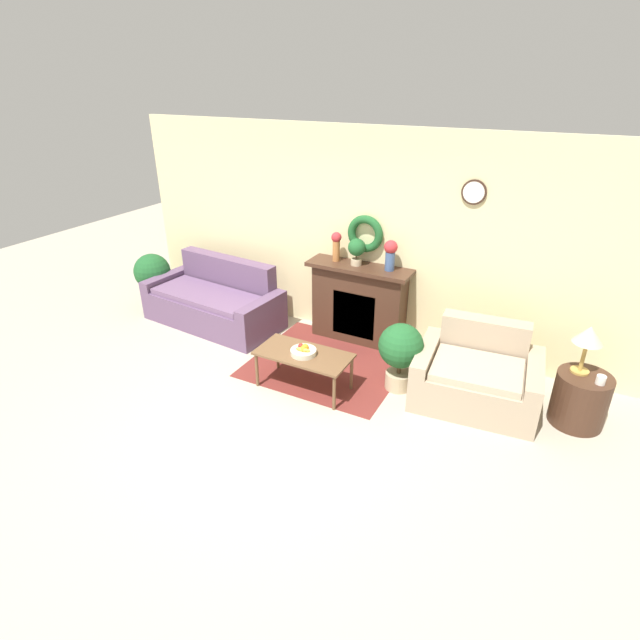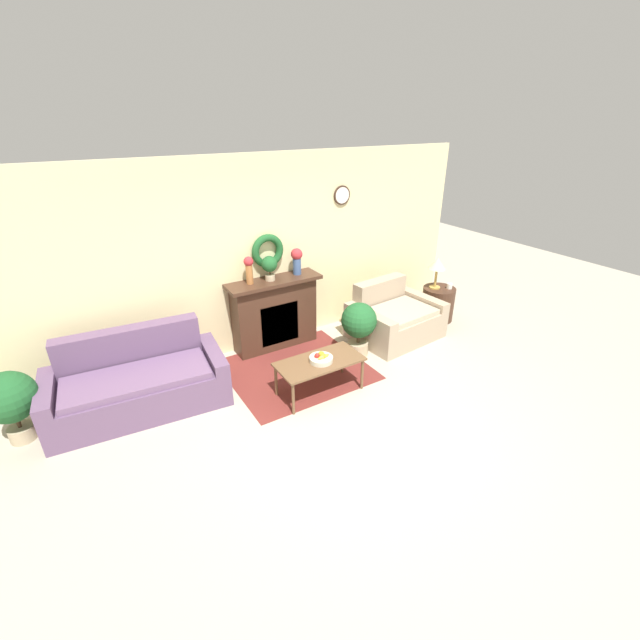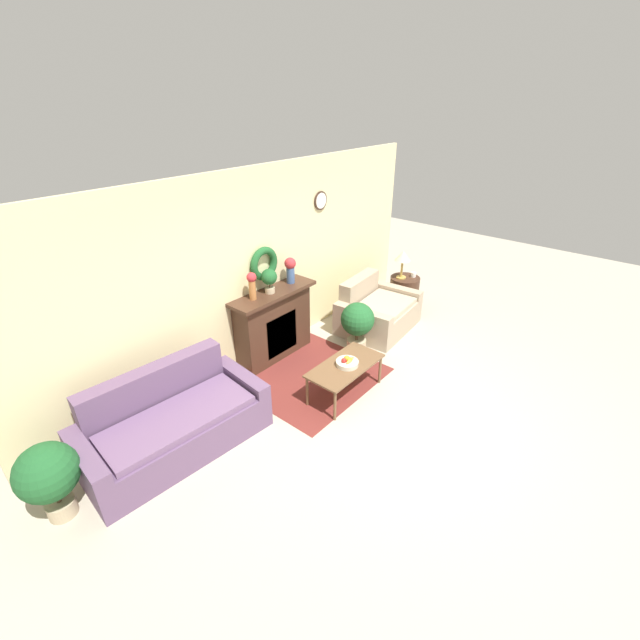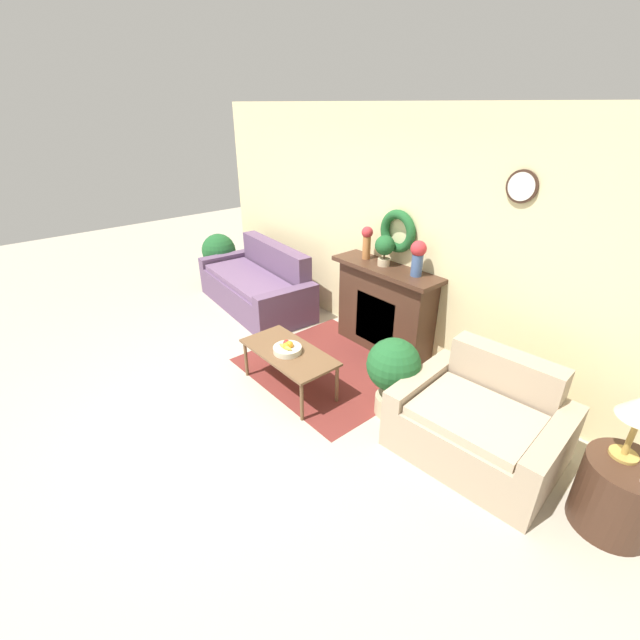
% 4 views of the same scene
% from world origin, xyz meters
% --- Properties ---
extents(ground_plane, '(16.00, 16.00, 0.00)m').
position_xyz_m(ground_plane, '(0.00, 0.00, 0.00)').
color(ground_plane, '#ADA38E').
extents(floor_rug, '(1.80, 1.62, 0.01)m').
position_xyz_m(floor_rug, '(-0.03, 1.47, 0.00)').
color(floor_rug, maroon).
rests_on(floor_rug, ground_plane).
extents(wall_back, '(6.80, 0.16, 2.70)m').
position_xyz_m(wall_back, '(0.00, 2.43, 1.35)').
color(wall_back, beige).
rests_on(wall_back, ground_plane).
extents(fireplace, '(1.35, 0.41, 1.05)m').
position_xyz_m(fireplace, '(0.04, 2.23, 0.53)').
color(fireplace, '#42281C').
rests_on(fireplace, ground_plane).
extents(couch_left, '(2.03, 1.07, 0.89)m').
position_xyz_m(couch_left, '(-1.98, 1.76, 0.31)').
color(couch_left, '#604766').
rests_on(couch_left, ground_plane).
extents(loveseat_right, '(1.36, 1.09, 0.82)m').
position_xyz_m(loveseat_right, '(1.73, 1.55, 0.29)').
color(loveseat_right, tan).
rests_on(loveseat_right, ground_plane).
extents(coffee_table, '(1.06, 0.52, 0.45)m').
position_xyz_m(coffee_table, '(-0.03, 0.88, 0.40)').
color(coffee_table, brown).
rests_on(coffee_table, ground_plane).
extents(fruit_bowl, '(0.29, 0.29, 0.12)m').
position_xyz_m(fruit_bowl, '(-0.02, 0.86, 0.49)').
color(fruit_bowl, beige).
rests_on(fruit_bowl, coffee_table).
extents(side_table_by_loveseat, '(0.53, 0.53, 0.56)m').
position_xyz_m(side_table_by_loveseat, '(2.74, 1.62, 0.28)').
color(side_table_by_loveseat, '#42281C').
rests_on(side_table_by_loveseat, ground_plane).
extents(vase_on_mantel_left, '(0.13, 0.13, 0.38)m').
position_xyz_m(vase_on_mantel_left, '(-0.31, 2.23, 1.28)').
color(vase_on_mantel_left, '#AD6B38').
rests_on(vase_on_mantel_left, fireplace).
extents(vase_on_mantel_right, '(0.17, 0.17, 0.38)m').
position_xyz_m(vase_on_mantel_right, '(0.42, 2.23, 1.28)').
color(vase_on_mantel_right, '#3D5684').
rests_on(vase_on_mantel_right, fireplace).
extents(potted_plant_on_mantel, '(0.22, 0.22, 0.34)m').
position_xyz_m(potted_plant_on_mantel, '(-0.01, 2.21, 1.26)').
color(potted_plant_on_mantel, tan).
rests_on(potted_plant_on_mantel, fireplace).
extents(potted_plant_floor_by_couch, '(0.54, 0.54, 0.81)m').
position_xyz_m(potted_plant_floor_by_couch, '(-3.18, 1.80, 0.51)').
color(potted_plant_floor_by_couch, tan).
rests_on(potted_plant_floor_by_couch, ground_plane).
extents(potted_plant_floor_by_loveseat, '(0.50, 0.50, 0.79)m').
position_xyz_m(potted_plant_floor_by_loveseat, '(0.92, 1.37, 0.49)').
color(potted_plant_floor_by_loveseat, tan).
rests_on(potted_plant_floor_by_loveseat, ground_plane).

